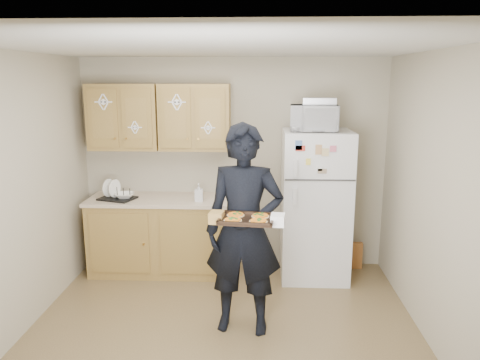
# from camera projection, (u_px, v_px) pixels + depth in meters

# --- Properties ---
(floor) EXTENTS (3.60, 3.60, 0.00)m
(floor) POSITION_uv_depth(u_px,v_px,m) (222.00, 339.00, 4.14)
(floor) COLOR brown
(floor) RESTS_ON ground
(ceiling) EXTENTS (3.60, 3.60, 0.00)m
(ceiling) POSITION_uv_depth(u_px,v_px,m) (219.00, 47.00, 3.61)
(ceiling) COLOR silver
(ceiling) RESTS_ON wall_back
(wall_back) EXTENTS (3.60, 0.04, 2.50)m
(wall_back) POSITION_uv_depth(u_px,v_px,m) (234.00, 164.00, 5.63)
(wall_back) COLOR #ABA28B
(wall_back) RESTS_ON floor
(wall_front) EXTENTS (3.60, 0.04, 2.50)m
(wall_front) POSITION_uv_depth(u_px,v_px,m) (187.00, 307.00, 2.12)
(wall_front) COLOR #ABA28B
(wall_front) RESTS_ON floor
(wall_left) EXTENTS (0.04, 3.60, 2.50)m
(wall_left) POSITION_uv_depth(u_px,v_px,m) (9.00, 201.00, 3.95)
(wall_left) COLOR #ABA28B
(wall_left) RESTS_ON floor
(wall_right) EXTENTS (0.04, 3.60, 2.50)m
(wall_right) POSITION_uv_depth(u_px,v_px,m) (442.00, 206.00, 3.79)
(wall_right) COLOR #ABA28B
(wall_right) RESTS_ON floor
(refrigerator) EXTENTS (0.75, 0.70, 1.70)m
(refrigerator) POSITION_uv_depth(u_px,v_px,m) (315.00, 205.00, 5.31)
(refrigerator) COLOR white
(refrigerator) RESTS_ON floor
(base_cabinet) EXTENTS (1.60, 0.60, 0.86)m
(base_cabinet) POSITION_uv_depth(u_px,v_px,m) (161.00, 236.00, 5.53)
(base_cabinet) COLOR olive
(base_cabinet) RESTS_ON floor
(countertop) EXTENTS (1.64, 0.64, 0.04)m
(countertop) POSITION_uv_depth(u_px,v_px,m) (159.00, 200.00, 5.43)
(countertop) COLOR beige
(countertop) RESTS_ON base_cabinet
(upper_cab_left) EXTENTS (0.80, 0.33, 0.75)m
(upper_cab_left) POSITION_uv_depth(u_px,v_px,m) (124.00, 117.00, 5.38)
(upper_cab_left) COLOR olive
(upper_cab_left) RESTS_ON wall_back
(upper_cab_right) EXTENTS (0.80, 0.33, 0.75)m
(upper_cab_right) POSITION_uv_depth(u_px,v_px,m) (195.00, 117.00, 5.34)
(upper_cab_right) COLOR olive
(upper_cab_right) RESTS_ON wall_back
(cereal_box) EXTENTS (0.20, 0.07, 0.32)m
(cereal_box) POSITION_uv_depth(u_px,v_px,m) (354.00, 255.00, 5.67)
(cereal_box) COLOR #C39545
(cereal_box) RESTS_ON floor
(person) EXTENTS (0.74, 0.52, 1.90)m
(person) POSITION_uv_depth(u_px,v_px,m) (244.00, 230.00, 4.13)
(person) COLOR black
(person) RESTS_ON floor
(baking_tray) EXTENTS (0.47, 0.37, 0.04)m
(baking_tray) POSITION_uv_depth(u_px,v_px,m) (247.00, 220.00, 3.80)
(baking_tray) COLOR black
(baking_tray) RESTS_ON person
(pizza_front_left) EXTENTS (0.15, 0.15, 0.02)m
(pizza_front_left) POSITION_uv_depth(u_px,v_px,m) (233.00, 220.00, 3.74)
(pizza_front_left) COLOR orange
(pizza_front_left) RESTS_ON baking_tray
(pizza_front_right) EXTENTS (0.15, 0.15, 0.02)m
(pizza_front_right) POSITION_uv_depth(u_px,v_px,m) (258.00, 221.00, 3.71)
(pizza_front_right) COLOR orange
(pizza_front_right) RESTS_ON baking_tray
(pizza_back_left) EXTENTS (0.15, 0.15, 0.02)m
(pizza_back_left) POSITION_uv_depth(u_px,v_px,m) (236.00, 215.00, 3.88)
(pizza_back_left) COLOR orange
(pizza_back_left) RESTS_ON baking_tray
(pizza_back_right) EXTENTS (0.15, 0.15, 0.02)m
(pizza_back_right) POSITION_uv_depth(u_px,v_px,m) (260.00, 216.00, 3.85)
(pizza_back_right) COLOR orange
(pizza_back_right) RESTS_ON baking_tray
(microwave) EXTENTS (0.52, 0.37, 0.28)m
(microwave) POSITION_uv_depth(u_px,v_px,m) (314.00, 118.00, 5.05)
(microwave) COLOR white
(microwave) RESTS_ON refrigerator
(foil_pan) EXTENTS (0.38, 0.28, 0.07)m
(foil_pan) POSITION_uv_depth(u_px,v_px,m) (320.00, 101.00, 5.04)
(foil_pan) COLOR silver
(foil_pan) RESTS_ON microwave
(dish_rack) EXTENTS (0.45, 0.39, 0.15)m
(dish_rack) POSITION_uv_depth(u_px,v_px,m) (117.00, 193.00, 5.36)
(dish_rack) COLOR black
(dish_rack) RESTS_ON countertop
(bowl) EXTENTS (0.27, 0.27, 0.06)m
(bowl) POSITION_uv_depth(u_px,v_px,m) (124.00, 195.00, 5.36)
(bowl) COLOR white
(bowl) RESTS_ON dish_rack
(soap_bottle) EXTENTS (0.10, 0.10, 0.20)m
(soap_bottle) POSITION_uv_depth(u_px,v_px,m) (199.00, 193.00, 5.27)
(soap_bottle) COLOR white
(soap_bottle) RESTS_ON countertop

